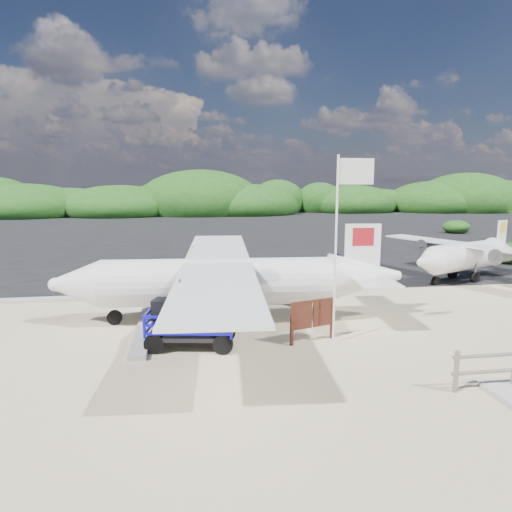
{
  "coord_description": "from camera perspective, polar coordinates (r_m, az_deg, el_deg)",
  "views": [
    {
      "loc": [
        -3.11,
        -14.11,
        4.85
      ],
      "look_at": [
        -0.09,
        5.2,
        1.63
      ],
      "focal_mm": 32.0,
      "sensor_mm": 36.0,
      "label": 1
    }
  ],
  "objects": [
    {
      "name": "ground",
      "position": [
        15.24,
        3.39,
        -9.21
      ],
      "size": [
        160.0,
        160.0,
        0.0
      ],
      "primitive_type": "plane",
      "color": "beige"
    },
    {
      "name": "asphalt_apron",
      "position": [
        44.49,
        -4.84,
        3.07
      ],
      "size": [
        90.0,
        50.0,
        0.04
      ],
      "primitive_type": null,
      "color": "#B2B2B2",
      "rests_on": "ground"
    },
    {
      "name": "lagoon",
      "position": [
        17.38,
        -28.59,
        -8.02
      ],
      "size": [
        9.0,
        7.0,
        0.4
      ],
      "primitive_type": null,
      "color": "#B2B2B2",
      "rests_on": "ground"
    },
    {
      "name": "vegetation_band",
      "position": [
        69.35,
        -6.33,
        5.3
      ],
      "size": [
        124.0,
        8.0,
        4.4
      ],
      "primitive_type": null,
      "color": "#B2B2B2",
      "rests_on": "ground"
    },
    {
      "name": "baggage_cart",
      "position": [
        13.89,
        -8.02,
        -11.17
      ],
      "size": [
        2.96,
        2.01,
        1.36
      ],
      "primitive_type": null,
      "rotation": [
        0.0,
        0.0,
        -0.18
      ],
      "color": "#100DCD",
      "rests_on": "ground"
    },
    {
      "name": "flagpole",
      "position": [
        14.25,
        9.6,
        -10.67
      ],
      "size": [
        1.15,
        0.54,
        5.59
      ],
      "primitive_type": null,
      "rotation": [
        0.0,
        0.0,
        0.07
      ],
      "color": "white",
      "rests_on": "ground"
    },
    {
      "name": "signboard",
      "position": [
        14.27,
        7.01,
        -10.58
      ],
      "size": [
        1.61,
        0.62,
        1.35
      ],
      "primitive_type": null,
      "rotation": [
        0.0,
        0.0,
        0.29
      ],
      "color": "#4C2215",
      "rests_on": "ground"
    },
    {
      "name": "crew_a",
      "position": [
        17.18,
        -2.34,
        -4.42
      ],
      "size": [
        0.64,
        0.53,
        1.52
      ],
      "primitive_type": "imported",
      "rotation": [
        0.0,
        0.0,
        3.48
      ],
      "color": "#131347",
      "rests_on": "ground"
    },
    {
      "name": "crew_b",
      "position": [
        18.03,
        4.21,
        -3.37
      ],
      "size": [
        0.96,
        0.81,
        1.77
      ],
      "primitive_type": "imported",
      "rotation": [
        0.0,
        0.0,
        3.32
      ],
      "color": "#131347",
      "rests_on": "ground"
    },
    {
      "name": "crew_c",
      "position": [
        20.03,
        10.07,
        -2.16
      ],
      "size": [
        1.12,
        0.65,
        1.8
      ],
      "primitive_type": "imported",
      "rotation": [
        0.0,
        0.0,
        3.35
      ],
      "color": "#131347",
      "rests_on": "ground"
    },
    {
      "name": "aircraft_large",
      "position": [
        44.38,
        13.57,
        2.83
      ],
      "size": [
        15.46,
        15.46,
        4.31
      ],
      "primitive_type": null,
      "rotation": [
        0.0,
        0.0,
        3.06
      ],
      "color": "#B2B2B2",
      "rests_on": "ground"
    },
    {
      "name": "aircraft_small",
      "position": [
        43.93,
        -17.75,
        2.58
      ],
      "size": [
        9.83,
        9.83,
        2.71
      ],
      "primitive_type": null,
      "rotation": [
        0.0,
        0.0,
        3.54
      ],
      "color": "#B2B2B2",
      "rests_on": "ground"
    }
  ]
}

